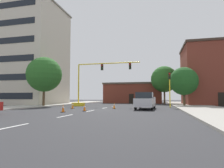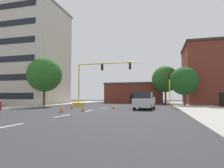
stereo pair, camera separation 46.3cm
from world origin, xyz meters
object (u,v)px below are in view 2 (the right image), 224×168
(tree_right_far, at_px, (165,79))
(tree_right_mid, at_px, (184,81))
(traffic_cone_roadside_a, at_px, (113,106))
(traffic_cone_roadside_c, at_px, (61,108))
(traffic_light_pole_right, at_px, (169,82))
(traffic_cone_roadside_b, at_px, (83,108))
(traffic_signal_gantry, at_px, (87,91))
(traffic_cone_roadside_d, at_px, (72,106))
(tree_left_near, at_px, (45,75))
(pickup_truck_silver, at_px, (145,101))

(tree_right_far, bearing_deg, tree_right_mid, -74.32)
(traffic_cone_roadside_a, height_order, traffic_cone_roadside_c, traffic_cone_roadside_a)
(traffic_light_pole_right, distance_m, traffic_cone_roadside_b, 12.69)
(traffic_signal_gantry, bearing_deg, traffic_cone_roadside_b, -70.35)
(traffic_cone_roadside_d, bearing_deg, tree_right_mid, 35.61)
(tree_left_near, xyz_separation_m, tree_right_far, (18.47, 15.74, 0.31))
(traffic_signal_gantry, relative_size, traffic_cone_roadside_d, 13.86)
(traffic_cone_roadside_b, bearing_deg, traffic_light_pole_right, 43.26)
(tree_right_mid, xyz_separation_m, traffic_cone_roadside_b, (-11.45, -13.72, -3.63))
(pickup_truck_silver, bearing_deg, traffic_light_pole_right, 51.86)
(tree_right_mid, height_order, traffic_cone_roadside_d, tree_right_mid)
(traffic_light_pole_right, bearing_deg, traffic_signal_gantry, 172.10)
(traffic_cone_roadside_a, bearing_deg, pickup_truck_silver, 1.89)
(traffic_light_pole_right, height_order, pickup_truck_silver, traffic_light_pole_right)
(traffic_light_pole_right, distance_m, traffic_cone_roadside_a, 8.52)
(traffic_signal_gantry, distance_m, tree_right_far, 18.27)
(traffic_light_pole_right, bearing_deg, traffic_cone_roadside_d, -157.14)
(traffic_cone_roadside_b, distance_m, traffic_cone_roadside_c, 2.32)
(tree_right_mid, distance_m, traffic_cone_roadside_d, 18.06)
(tree_left_near, relative_size, tree_right_far, 0.95)
(traffic_cone_roadside_b, height_order, traffic_cone_roadside_d, traffic_cone_roadside_d)
(traffic_signal_gantry, relative_size, traffic_cone_roadside_b, 14.91)
(pickup_truck_silver, bearing_deg, traffic_cone_roadside_c, -139.24)
(tree_left_near, relative_size, pickup_truck_silver, 1.39)
(tree_right_mid, relative_size, pickup_truck_silver, 1.13)
(traffic_signal_gantry, distance_m, traffic_cone_roadside_d, 7.07)
(traffic_light_pole_right, height_order, traffic_cone_roadside_d, traffic_light_pole_right)
(traffic_signal_gantry, height_order, traffic_cone_roadside_d, traffic_signal_gantry)
(traffic_light_pole_right, distance_m, tree_right_far, 14.94)
(traffic_light_pole_right, bearing_deg, tree_right_far, 90.68)
(traffic_signal_gantry, distance_m, traffic_cone_roadside_c, 12.33)
(tree_left_near, distance_m, traffic_cone_roadside_c, 13.26)
(traffic_cone_roadside_a, bearing_deg, traffic_cone_roadside_d, -168.76)
(traffic_cone_roadside_b, bearing_deg, tree_right_far, 69.34)
(tree_left_near, xyz_separation_m, traffic_cone_roadside_c, (8.24, -9.33, -4.58))
(traffic_signal_gantry, height_order, tree_right_far, tree_right_far)
(pickup_truck_silver, bearing_deg, traffic_signal_gantry, 149.44)
(traffic_signal_gantry, xyz_separation_m, traffic_light_pole_right, (12.58, -1.74, 1.18))
(traffic_cone_roadside_c, bearing_deg, tree_left_near, 131.47)
(tree_left_near, height_order, traffic_cone_roadside_b, tree_left_near)
(tree_left_near, bearing_deg, pickup_truck_silver, -10.83)
(traffic_signal_gantry, relative_size, tree_right_far, 1.34)
(traffic_light_pole_right, bearing_deg, pickup_truck_silver, -128.14)
(traffic_signal_gantry, distance_m, traffic_light_pole_right, 12.75)
(traffic_signal_gantry, bearing_deg, pickup_truck_silver, -30.56)
(traffic_signal_gantry, bearing_deg, traffic_cone_roadside_a, -45.02)
(tree_right_far, bearing_deg, traffic_signal_gantry, -133.43)
(traffic_cone_roadside_a, bearing_deg, traffic_cone_roadside_b, -115.64)
(traffic_light_pole_right, xyz_separation_m, traffic_cone_roadside_c, (-10.41, -10.23, -3.16))
(tree_left_near, distance_m, traffic_cone_roadside_b, 13.10)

